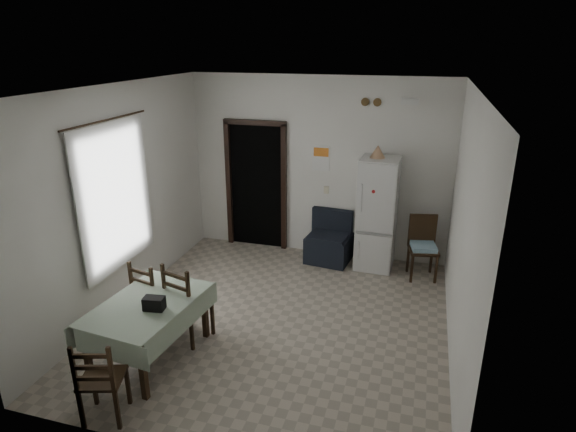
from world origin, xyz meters
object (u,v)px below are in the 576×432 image
at_px(navy_seat, 329,238).
at_px(dining_table, 150,330).
at_px(fridge, 377,214).
at_px(corner_chair, 423,248).
at_px(dining_chair_near_head, 102,377).
at_px(dining_chair_far_right, 189,300).
at_px(dining_chair_far_left, 154,294).

distance_m(navy_seat, dining_table, 3.36).
relative_size(fridge, dining_table, 1.30).
bearing_deg(navy_seat, corner_chair, -0.58).
bearing_deg(navy_seat, dining_chair_near_head, -101.76).
relative_size(navy_seat, dining_chair_near_head, 0.90).
bearing_deg(dining_chair_far_right, corner_chair, -122.81).
distance_m(dining_table, dining_chair_far_left, 0.64).
xyz_separation_m(corner_chair, dining_chair_near_head, (-2.81, -3.79, -0.03)).
bearing_deg(dining_chair_far_right, dining_chair_near_head, 97.86).
relative_size(dining_table, dining_chair_far_right, 1.34).
bearing_deg(dining_chair_near_head, dining_chair_far_right, -114.16).
xyz_separation_m(dining_table, dining_chair_near_head, (0.07, -0.93, 0.10)).
xyz_separation_m(fridge, dining_table, (-2.15, -3.05, -0.53)).
height_order(corner_chair, dining_chair_far_left, corner_chair).
xyz_separation_m(dining_table, dining_chair_far_left, (-0.28, 0.57, 0.11)).
bearing_deg(dining_chair_far_right, dining_chair_far_left, 5.32).
height_order(corner_chair, dining_table, corner_chair).
bearing_deg(dining_chair_far_right, fridge, -111.44).
bearing_deg(navy_seat, fridge, 6.93).
height_order(corner_chair, dining_chair_far_right, dining_chair_far_right).
relative_size(navy_seat, dining_chair_far_right, 0.80).
xyz_separation_m(dining_chair_far_right, dining_chair_near_head, (-0.18, -1.40, -0.06)).
relative_size(dining_chair_far_left, dining_chair_near_head, 1.04).
height_order(fridge, dining_table, fridge).
relative_size(dining_table, dining_chair_near_head, 1.51).
relative_size(dining_chair_far_right, dining_chair_near_head, 1.13).
distance_m(fridge, dining_chair_far_right, 3.22).
xyz_separation_m(navy_seat, dining_table, (-1.41, -3.05, -0.05)).
xyz_separation_m(navy_seat, dining_chair_near_head, (-1.35, -3.98, 0.04)).
height_order(dining_table, dining_chair_far_left, dining_chair_far_left).
xyz_separation_m(corner_chair, dining_chair_far_right, (-2.63, -2.38, 0.03)).
xyz_separation_m(navy_seat, corner_chair, (1.46, -0.19, 0.07)).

